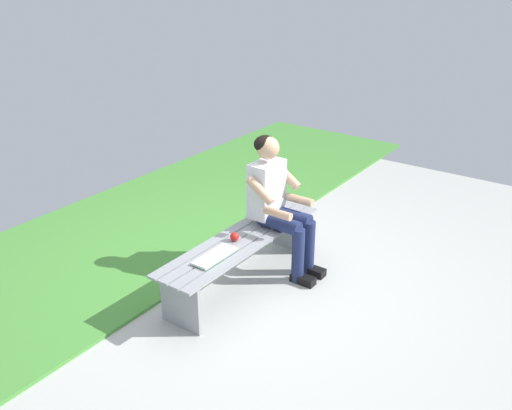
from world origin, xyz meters
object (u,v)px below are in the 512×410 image
object	(u,v)px
apple	(234,237)
book_open	(215,257)
person_seated	(278,200)
bench_near	(242,249)

from	to	relation	value
apple	book_open	bearing A→B (deg)	8.70
person_seated	book_open	bearing A→B (deg)	-5.14
person_seated	apple	size ratio (longest dim) A/B	16.12
bench_near	book_open	size ratio (longest dim) A/B	4.39
bench_near	book_open	world-z (taller)	book_open
apple	book_open	size ratio (longest dim) A/B	0.19
bench_near	book_open	xyz separation A→B (m)	(0.39, 0.03, 0.11)
bench_near	apple	distance (m)	0.16
book_open	bench_near	bearing A→B (deg)	-175.59
bench_near	apple	xyz separation A→B (m)	(0.07, -0.02, 0.14)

